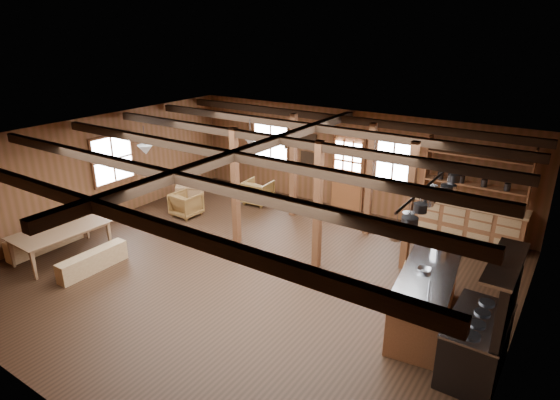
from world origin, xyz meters
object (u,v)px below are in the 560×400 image
Objects in this scene: dining_table at (63,244)px; commercial_range at (480,336)px; kitchen_island at (424,299)px; armchair_a at (186,204)px; armchair_c at (190,194)px; armchair_b at (258,192)px.

commercial_range is at bearing -79.39° from dining_table.
kitchen_island is 7.77m from dining_table.
armchair_a is 0.97× the size of armchair_c.
armchair_c is at bearing -50.90° from armchair_a.
dining_table is (-8.55, -1.31, -0.28)m from commercial_range.
commercial_range is 7.98m from armchair_b.
dining_table is 5.43m from armchair_b.
kitchen_island is 3.48× the size of armchair_c.
kitchen_island is 3.58× the size of armchair_a.
armchair_b reaches higher than armchair_c.
armchair_b is (1.59, 5.19, -0.00)m from dining_table.
dining_table is 2.67× the size of armchair_c.
dining_table is 2.60× the size of armchair_b.
armchair_a is at bearing 54.86° from armchair_b.
armchair_b is 1.03× the size of armchair_c.
commercial_range is (1.07, -0.78, 0.15)m from kitchen_island.
kitchen_island is 1.30× the size of dining_table.
armchair_c is (0.02, 4.00, -0.01)m from dining_table.
commercial_range is 2.53× the size of armchair_b.
armchair_c is (-0.49, 0.66, 0.01)m from armchair_a.
armchair_b is 1.97m from armchair_c.
commercial_range reaches higher than armchair_a.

